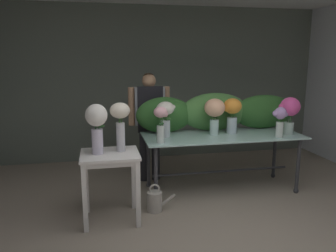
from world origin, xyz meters
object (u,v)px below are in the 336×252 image
Objects in this scene: side_table_white at (110,164)px; vase_peach_freesia at (215,111)px; display_table_glass at (222,143)px; vase_sunset_stock at (232,112)px; vase_lilac_ranunculus at (280,120)px; vase_fuchsia_peonies at (290,110)px; vase_cream_lisianthus_tall at (120,120)px; vase_blush_roses at (161,121)px; vase_white_roses_tall at (97,123)px; watering_can at (155,201)px; florist at (149,115)px; vase_ivory_lilies at (165,115)px.

vase_peach_freesia is (1.42, 0.59, 0.45)m from side_table_white.
display_table_glass is 4.42× the size of vase_sunset_stock.
display_table_glass is 0.45m from vase_peach_freesia.
display_table_glass is at bearing 155.96° from vase_lilac_ranunculus.
vase_cream_lisianthus_tall reaches higher than vase_fuchsia_peonies.
vase_cream_lisianthus_tall reaches higher than vase_lilac_ranunculus.
vase_white_roses_tall is at bearing -158.30° from vase_blush_roses.
vase_lilac_ranunculus is 1.91m from watering_can.
watering_can is (-1.68, -0.17, -0.90)m from vase_lilac_ranunculus.
vase_cream_lisianthus_tall is (-2.07, -0.22, 0.11)m from vase_lilac_ranunculus.
florist is at bearing 66.12° from vase_cream_lisianthus_tall.
vase_cream_lisianthus_tall is at bearing -170.78° from vase_fuchsia_peonies.
vase_white_roses_tall is (-1.81, -0.63, 0.03)m from vase_sunset_stock.
display_table_glass is 0.45m from vase_sunset_stock.
vase_white_roses_tall is at bearing -171.11° from watering_can.
florist is at bearing 90.58° from vase_blush_roses.
side_table_white is 0.75m from watering_can.
vase_fuchsia_peonies is 1.44× the size of watering_can.
vase_fuchsia_peonies is (0.74, -0.20, 0.03)m from vase_sunset_stock.
vase_lilac_ranunculus is (0.51, -0.36, -0.06)m from vase_sunset_stock.
vase_fuchsia_peonies reaches higher than side_table_white.
vase_fuchsia_peonies is 2.59m from vase_white_roses_tall.
vase_sunset_stock is 0.88× the size of vase_white_roses_tall.
vase_white_roses_tall is (-0.76, -0.30, 0.06)m from vase_blush_roses.
vase_cream_lisianthus_tall is (-1.29, -0.54, 0.03)m from vase_peach_freesia.
side_table_white is at bearing -118.01° from florist.
vase_fuchsia_peonies is 0.92× the size of vase_white_roses_tall.
vase_sunset_stock is (1.06, -0.53, 0.10)m from florist.
vase_fuchsia_peonies is (0.89, -0.14, 0.45)m from display_table_glass.
vase_sunset_stock is 0.98× the size of vase_peach_freesia.
vase_peach_freesia reaches higher than vase_ivory_lilies.
vase_blush_roses is 0.89× the size of vase_fuchsia_peonies.
vase_sunset_stock is at bearing -26.57° from florist.
display_table_glass is 1.24m from watering_can.
vase_white_roses_tall is (-2.55, -0.43, 0.00)m from vase_fuchsia_peonies.
side_table_white is 1.43× the size of vase_cream_lisianthus_tall.
side_table_white is at bearing -168.94° from watering_can.
vase_cream_lisianthus_tall is at bearing -153.83° from vase_blush_roses.
vase_cream_lisianthus_tall reaches higher than watering_can.
vase_white_roses_tall is at bearing -122.69° from florist.
side_table_white is 1.62× the size of vase_sunset_stock.
vase_fuchsia_peonies is (1.80, -0.74, 0.13)m from florist.
florist reaches higher than vase_cream_lisianthus_tall.
vase_peach_freesia is 0.90× the size of vase_cream_lisianthus_tall.
vase_lilac_ranunculus is at bearing -24.04° from display_table_glass.
vase_white_roses_tall is at bearing -160.78° from vase_sunset_stock.
vase_white_roses_tall is 1.56× the size of watering_can.
vase_lilac_ranunculus is at bearing 6.69° from vase_white_roses_tall.
vase_cream_lisianthus_tall is at bearing -157.39° from vase_peach_freesia.
watering_can is (-1.16, -0.53, -0.97)m from vase_sunset_stock.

